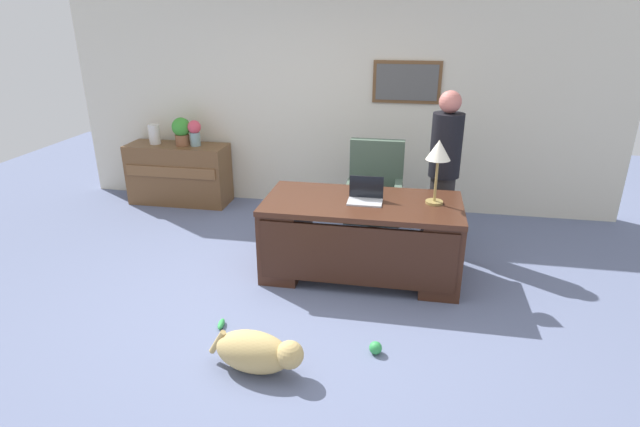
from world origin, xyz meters
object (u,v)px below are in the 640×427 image
Objects in this scene: armchair at (374,197)px; potted_plant at (181,130)px; vase_empty at (154,134)px; dog_toy_ball at (376,348)px; credenza at (179,174)px; laptop at (366,195)px; dog_lying at (258,352)px; dog_toy_bone at (221,324)px; desk_lamp at (438,154)px; vase_with_flowers at (195,132)px; person_standing at (444,170)px; desk at (361,236)px.

potted_plant is at bearing 164.96° from armchair.
potted_plant reaches higher than vase_empty.
dog_toy_ball is (3.17, -2.84, -0.87)m from vase_empty.
laptop is at bearing -30.94° from credenza.
dog_lying is 5.05× the size of dog_toy_bone.
desk_lamp is 3.38m from vase_with_flowers.
desk_lamp reaches higher than dog_toy_ball.
credenza is 0.60m from vase_empty.
laptop is at bearing -91.36° from armchair.
desk_lamp is (-0.11, -0.71, 0.35)m from person_standing.
desk is at bearing 47.20° from dog_toy_bone.
dog_lying is at bearing -109.73° from desk.
laptop is (0.59, 1.60, 0.66)m from dog_lying.
vase_empty is (-2.35, 3.19, 0.77)m from dog_lying.
dog_lying is at bearing -157.03° from dog_toy_ball.
person_standing is at bearing 75.70° from dog_toy_ball.
credenza is at bearing -179.72° from vase_with_flowers.
desk is 1.68× the size of armchair.
laptop is 3.34m from vase_empty.
desk_lamp reaches higher than vase_with_flowers.
desk is at bearing 70.27° from dog_lying.
desk_lamp reaches higher than potted_plant.
potted_plant is (0.39, 0.00, 0.07)m from vase_empty.
vase_with_flowers is 0.18m from potted_plant.
person_standing is at bearing -14.75° from vase_with_flowers.
desk_lamp reaches higher than dog_lying.
desk reaches higher than dog_toy_ball.
laptop is at bearing 100.22° from dog_toy_ball.
dog_toy_bone is (-1.07, -2.03, -0.47)m from armchair.
desk_lamp is at bearing -27.00° from vase_with_flowers.
vase_with_flowers is 3.96m from dog_toy_ball.
person_standing is at bearing -13.58° from credenza.
dog_toy_bone is at bearing -59.56° from credenza.
laptop is 0.76m from desk_lamp.
desk is 1.30m from dog_toy_ball.
desk is at bearing -133.85° from person_standing.
credenza is 3.68× the size of potted_plant.
desk is 2.51× the size of dog_lying.
desk is 3.06m from potted_plant.
dog_toy_ball is 0.68× the size of dog_toy_bone.
armchair is at bearing -13.15° from vase_empty.
laptop is 1.74m from dog_toy_bone.
dog_toy_bone is (-1.27, 0.12, -0.02)m from dog_toy_ball.
vase_empty is (-3.68, 0.82, 0.05)m from person_standing.
potted_plant is (0.10, 0.00, 0.59)m from credenza.
person_standing is at bearing 60.67° from dog_lying.
armchair reaches higher than vase_empty.
vase_with_flowers is 1.29× the size of vase_empty.
vase_empty reaches higher than credenza.
dog_toy_ball is (0.82, 0.35, -0.11)m from dog_lying.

